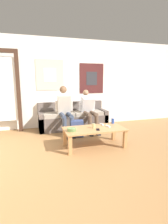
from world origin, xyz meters
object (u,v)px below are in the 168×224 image
ceramic_bowl (72,129)px  cell_phone (98,130)px  couch (73,119)px  coffee_table (94,131)px  person_seated_teen (89,109)px  person_seated_adult (65,108)px  game_controller_near_left (108,126)px  backpack (77,129)px  drink_can_blue (113,121)px  pillar_candle (94,126)px  game_controller_near_right (102,124)px

ceramic_bowl → cell_phone: ceramic_bowl is taller
couch → coffee_table: bearing=-86.4°
couch → person_seated_teen: person_seated_teen is taller
coffee_table → person_seated_adult: (-0.39, 1.15, 0.32)m
coffee_table → game_controller_near_left: size_ratio=8.62×
coffee_table → cell_phone: bearing=-78.3°
coffee_table → person_seated_adult: person_seated_adult is taller
coffee_table → backpack: (-0.18, 0.73, -0.14)m
person_seated_adult → coffee_table: bearing=-71.1°
backpack → drink_can_blue: size_ratio=3.29×
pillar_candle → ceramic_bowl: bearing=-171.8°
pillar_candle → drink_can_blue: 0.61m
couch → drink_can_blue: size_ratio=15.57×
couch → drink_can_blue: bearing=-63.1°
couch → person_seated_teen: bearing=-42.7°
game_controller_near_right → pillar_candle: bearing=-142.2°
person_seated_teen → drink_can_blue: (0.28, -0.93, -0.14)m
couch → drink_can_blue: 1.43m
coffee_table → ceramic_bowl: ceramic_bowl is taller
person_seated_teen → cell_phone: person_seated_teen is taller
coffee_table → person_seated_adult: size_ratio=1.04×
ceramic_bowl → pillar_candle: (0.49, 0.07, 0.01)m
backpack → game_controller_near_left: size_ratio=2.77×
game_controller_near_left → person_seated_teen: bearing=92.6°
person_seated_adult → cell_phone: (0.42, -1.28, -0.25)m
drink_can_blue → game_controller_near_left: size_ratio=0.84×
coffee_table → ceramic_bowl: (-0.50, -0.06, 0.10)m
person_seated_adult → backpack: 0.66m
coffee_table → ceramic_bowl: size_ratio=7.02×
person_seated_teen → game_controller_near_left: size_ratio=7.53×
person_seated_adult → ceramic_bowl: person_seated_adult is taller
couch → ceramic_bowl: couch is taller
couch → game_controller_near_left: couch is taller
pillar_candle → cell_phone: 0.15m
person_seated_adult → cell_phone: 1.37m
drink_can_blue → coffee_table: bearing=-155.4°
game_controller_near_right → coffee_table: bearing=-140.0°
couch → person_seated_adult: 0.61m
person_seated_adult → pillar_candle: (0.38, -1.14, -0.21)m
couch → ceramic_bowl: size_ratio=10.69×
drink_can_blue → cell_phone: (-0.52, -0.38, -0.06)m
person_seated_teen → game_controller_near_left: person_seated_teen is taller
game_controller_near_right → backpack: bearing=130.6°
game_controller_near_left → person_seated_adult: bearing=122.3°
cell_phone → game_controller_near_left: bearing=27.7°
person_seated_teen → backpack: person_seated_teen is taller
pillar_candle → game_controller_near_right: bearing=37.8°
game_controller_near_right → cell_phone: 0.42m
backpack → cell_phone: (0.21, -0.86, 0.21)m
person_seated_adult → couch: bearing=50.8°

